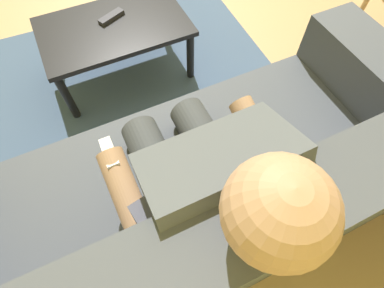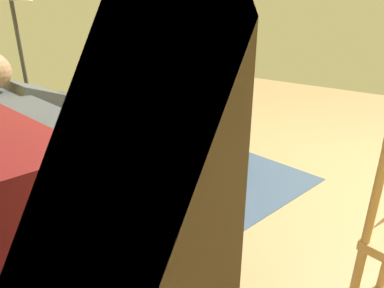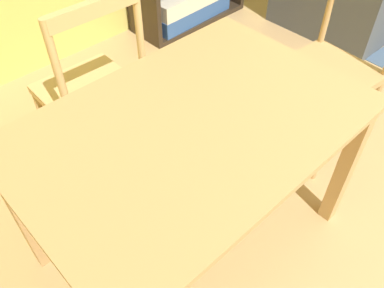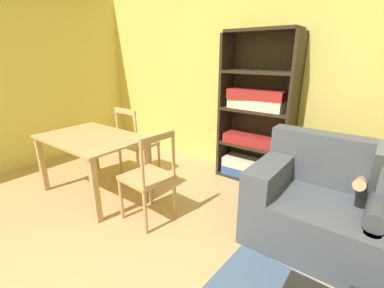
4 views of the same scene
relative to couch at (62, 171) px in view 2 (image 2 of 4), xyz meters
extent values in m
plane|color=tan|center=(-1.30, -2.09, -0.34)|extent=(8.32, 8.32, 0.00)
cube|color=#474C56|center=(0.00, -0.06, -0.12)|extent=(2.11, 0.85, 0.45)
cube|color=#474C56|center=(0.00, 0.26, 0.34)|extent=(2.11, 0.20, 0.48)
cube|color=#474C56|center=(-0.94, -0.06, 0.22)|extent=(0.24, 0.85, 0.24)
cube|color=#474C56|center=(0.93, -0.06, 0.22)|extent=(0.24, 0.85, 0.24)
cube|color=#545567|center=(0.04, 0.10, 0.28)|extent=(0.42, 0.21, 0.36)
cube|color=#4C5156|center=(0.00, 0.17, 0.35)|extent=(0.40, 0.38, 0.56)
cylinder|color=#3D4145|center=(-0.11, -0.14, 0.17)|extent=(0.15, 0.44, 0.15)
cylinder|color=tan|center=(-0.11, -0.36, -0.12)|extent=(0.11, 0.11, 0.45)
cube|color=black|center=(-0.11, -0.44, -0.30)|extent=(0.10, 0.24, 0.08)
cylinder|color=#3D4145|center=(0.11, -0.14, 0.17)|extent=(0.15, 0.44, 0.15)
cylinder|color=tan|center=(0.11, -0.36, -0.12)|extent=(0.11, 0.11, 0.45)
cube|color=black|center=(0.11, -0.44, -0.30)|extent=(0.10, 0.24, 0.08)
cylinder|color=tan|center=(-0.25, -0.02, 0.30)|extent=(0.09, 0.35, 0.19)
cylinder|color=tan|center=(0.25, -0.01, 0.30)|extent=(0.09, 0.35, 0.19)
cube|color=white|center=(0.25, -0.17, 0.34)|extent=(0.04, 0.15, 0.08)
cube|color=black|center=(-0.02, -1.22, 0.03)|extent=(0.89, 0.56, 0.03)
cylinder|color=black|center=(-0.42, -1.46, -0.17)|extent=(0.05, 0.05, 0.36)
cylinder|color=black|center=(0.39, -1.46, -0.17)|extent=(0.05, 0.05, 0.36)
cylinder|color=black|center=(-0.42, -0.98, -0.17)|extent=(0.05, 0.05, 0.36)
cylinder|color=black|center=(0.39, -0.98, -0.17)|extent=(0.05, 0.05, 0.36)
cube|color=#2D2D38|center=(-0.03, -1.28, 0.06)|extent=(0.18, 0.11, 0.02)
cylinder|color=tan|center=(-1.76, -0.51, 0.35)|extent=(0.03, 0.03, 0.48)
cube|color=#3D5170|center=(-0.02, -1.22, -0.34)|extent=(2.05, 1.47, 0.01)
cylinder|color=black|center=(1.32, -0.26, -0.33)|extent=(0.28, 0.28, 0.03)
cylinder|color=#333333|center=(1.32, -0.26, 0.40)|extent=(0.04, 0.04, 1.49)
camera|label=1|loc=(0.21, 0.38, 1.21)|focal=27.89mm
camera|label=2|loc=(-2.03, 0.71, 0.94)|focal=29.47mm
camera|label=3|loc=(-3.54, -1.40, 1.27)|focal=37.57mm
camera|label=4|loc=(-0.19, -2.29, 1.25)|focal=24.59mm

